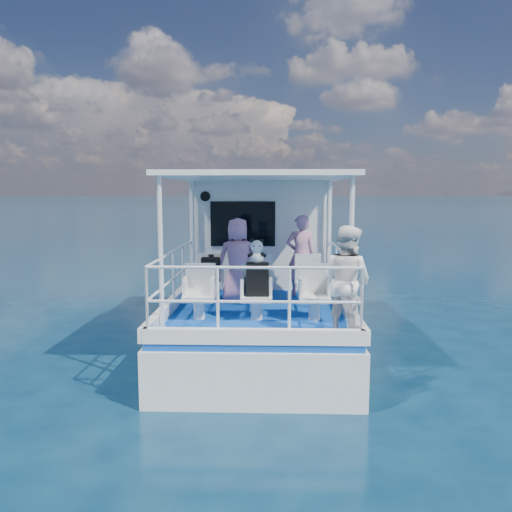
{
  "coord_description": "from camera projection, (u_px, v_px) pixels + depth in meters",
  "views": [
    {
      "loc": [
        0.24,
        -8.71,
        2.84
      ],
      "look_at": [
        -0.03,
        -0.4,
        1.81
      ],
      "focal_mm": 35.0,
      "sensor_mm": 36.0,
      "label": 1
    }
  ],
  "objects": [
    {
      "name": "ground",
      "position": [
        258.0,
        353.0,
        8.99
      ],
      "size": [
        2000.0,
        2000.0,
        0.0
      ],
      "primitive_type": "plane",
      "color": "#08233C",
      "rests_on": "ground"
    },
    {
      "name": "hull",
      "position": [
        260.0,
        337.0,
        9.98
      ],
      "size": [
        3.0,
        7.0,
        1.6
      ],
      "primitive_type": "cube",
      "color": "white",
      "rests_on": "ground"
    },
    {
      "name": "deck",
      "position": [
        260.0,
        295.0,
        9.88
      ],
      "size": [
        2.9,
        6.9,
        0.1
      ],
      "primitive_type": "cube",
      "color": "navy",
      "rests_on": "hull"
    },
    {
      "name": "cabin",
      "position": [
        261.0,
        233.0,
        11.03
      ],
      "size": [
        2.85,
        2.0,
        2.2
      ],
      "primitive_type": "cube",
      "color": "white",
      "rests_on": "deck"
    },
    {
      "name": "canopy",
      "position": [
        258.0,
        176.0,
        8.41
      ],
      "size": [
        3.0,
        3.2,
        0.08
      ],
      "primitive_type": "cube",
      "color": "white",
      "rests_on": "cabin"
    },
    {
      "name": "canopy_posts",
      "position": [
        258.0,
        244.0,
        8.5
      ],
      "size": [
        2.77,
        2.97,
        2.2
      ],
      "color": "white",
      "rests_on": "deck"
    },
    {
      "name": "railings",
      "position": [
        258.0,
        282.0,
        8.25
      ],
      "size": [
        2.84,
        3.59,
        1.0
      ],
      "primitive_type": null,
      "color": "white",
      "rests_on": "deck"
    },
    {
      "name": "seat_port_fwd",
      "position": [
        209.0,
        291.0,
        9.09
      ],
      "size": [
        0.48,
        0.46,
        0.38
      ],
      "primitive_type": "cube",
      "color": "silver",
      "rests_on": "deck"
    },
    {
      "name": "seat_center_fwd",
      "position": [
        259.0,
        291.0,
        9.06
      ],
      "size": [
        0.48,
        0.46,
        0.38
      ],
      "primitive_type": "cube",
      "color": "silver",
      "rests_on": "deck"
    },
    {
      "name": "seat_stbd_fwd",
      "position": [
        308.0,
        292.0,
        9.03
      ],
      "size": [
        0.48,
        0.46,
        0.38
      ],
      "primitive_type": "cube",
      "color": "silver",
      "rests_on": "deck"
    },
    {
      "name": "seat_port_aft",
      "position": [
        199.0,
        307.0,
        7.8
      ],
      "size": [
        0.48,
        0.46,
        0.38
      ],
      "primitive_type": "cube",
      "color": "silver",
      "rests_on": "deck"
    },
    {
      "name": "seat_center_aft",
      "position": [
        257.0,
        307.0,
        7.77
      ],
      "size": [
        0.48,
        0.46,
        0.38
      ],
      "primitive_type": "cube",
      "color": "silver",
      "rests_on": "deck"
    },
    {
      "name": "seat_stbd_aft",
      "position": [
        314.0,
        308.0,
        7.74
      ],
      "size": [
        0.48,
        0.46,
        0.38
      ],
      "primitive_type": "cube",
      "color": "silver",
      "rests_on": "deck"
    },
    {
      "name": "passenger_port_fwd",
      "position": [
        238.0,
        260.0,
        8.94
      ],
      "size": [
        0.59,
        0.44,
        1.53
      ],
      "primitive_type": "imported",
      "rotation": [
        0.0,
        0.0,
        3.2
      ],
      "color": "pink",
      "rests_on": "deck"
    },
    {
      "name": "passenger_stbd_fwd",
      "position": [
        301.0,
        255.0,
        9.57
      ],
      "size": [
        0.61,
        0.44,
        1.55
      ],
      "primitive_type": "imported",
      "rotation": [
        0.0,
        0.0,
        3.27
      ],
      "color": "#BF7B9C",
      "rests_on": "deck"
    },
    {
      "name": "passenger_stbd_aft",
      "position": [
        346.0,
        282.0,
        6.76
      ],
      "size": [
        0.94,
        0.93,
        1.53
      ],
      "primitive_type": "imported",
      "rotation": [
        0.0,
        0.0,
        2.39
      ],
      "color": "white",
      "rests_on": "deck"
    },
    {
      "name": "backpack_port",
      "position": [
        211.0,
        269.0,
        8.96
      ],
      "size": [
        0.33,
        0.19,
        0.43
      ],
      "primitive_type": "cube",
      "color": "black",
      "rests_on": "seat_port_fwd"
    },
    {
      "name": "backpack_center",
      "position": [
        258.0,
        279.0,
        7.68
      ],
      "size": [
        0.34,
        0.19,
        0.51
      ],
      "primitive_type": "cube",
      "color": "black",
      "rests_on": "seat_center_aft"
    },
    {
      "name": "compact_camera",
      "position": [
        211.0,
        256.0,
        8.94
      ],
      "size": [
        0.09,
        0.06,
        0.06
      ],
      "primitive_type": "cube",
      "color": "black",
      "rests_on": "backpack_port"
    },
    {
      "name": "panda",
      "position": [
        257.0,
        251.0,
        7.63
      ],
      "size": [
        0.24,
        0.2,
        0.37
      ],
      "primitive_type": null,
      "color": "silver",
      "rests_on": "backpack_center"
    }
  ]
}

